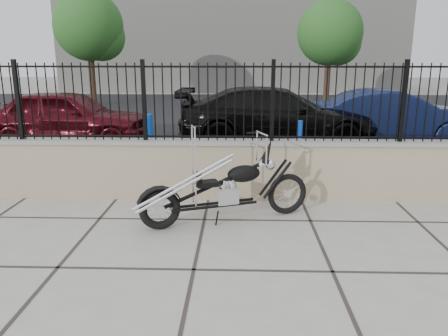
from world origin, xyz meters
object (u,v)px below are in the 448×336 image
Objects in this scene: car_black at (277,116)px; car_blue at (393,116)px; chopper_motorcycle at (223,173)px; car_red at (68,117)px.

car_blue is (3.13, 0.34, -0.04)m from car_black.
chopper_motorcycle is 6.89m from car_red.
chopper_motorcycle is 0.46× the size of car_black.
car_red is 0.83× the size of car_black.
car_black is (1.20, 5.66, 0.04)m from chopper_motorcycle.
car_black is at bearing 98.91° from car_blue.
chopper_motorcycle is 5.79m from car_black.
car_red is at bearing 92.59° from car_black.
chopper_motorcycle is 7.40m from car_blue.
car_red is 8.58m from car_blue.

